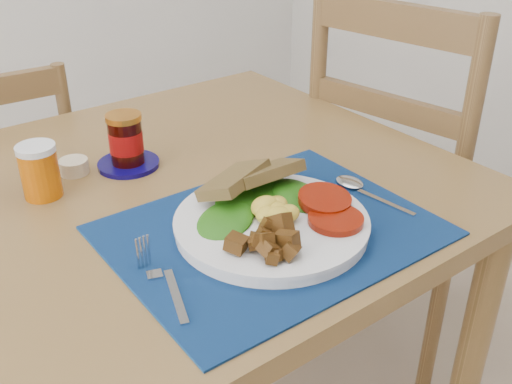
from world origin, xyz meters
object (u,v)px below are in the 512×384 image
Objects in this scene: juice_glass at (40,172)px; jam_on_saucer at (126,144)px; chair_far at (3,184)px; breakfast_plate at (270,221)px; chair_end at (406,154)px.

jam_on_saucer is at bearing 5.30° from juice_glass.
juice_glass is (-0.05, -0.53, 0.27)m from chair_far.
chair_far reaches higher than breakfast_plate.
chair_end is 0.90m from juice_glass.
breakfast_plate is (0.19, -0.87, 0.25)m from chair_far.
juice_glass is (-0.24, 0.34, 0.02)m from breakfast_plate.
jam_on_saucer is (0.17, 0.02, 0.00)m from juice_glass.
chair_end reaches higher than juice_glass.
chair_far is at bearing 84.96° from juice_glass.
chair_end reaches higher than jam_on_saucer.
chair_far is at bearing 89.49° from breakfast_plate.
jam_on_saucer is (-0.07, 0.35, 0.02)m from breakfast_plate.
jam_on_saucer is (-0.71, 0.10, 0.18)m from chair_end.
chair_far is 11.36× the size of juice_glass.
breakfast_plate is at bearing -79.11° from jam_on_saucer.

